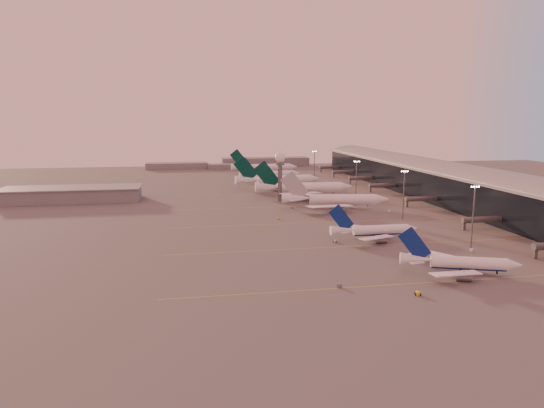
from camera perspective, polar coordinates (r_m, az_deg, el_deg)
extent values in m
plane|color=#514F4F|center=(182.02, 6.63, -5.96)|extent=(700.00, 700.00, 0.00)
cube|color=gold|center=(163.08, 20.52, -8.48)|extent=(180.00, 0.25, 0.02)
cube|color=gold|center=(201.32, 14.04, -4.62)|extent=(180.00, 0.25, 0.02)
cube|color=gold|center=(241.90, 9.72, -1.99)|extent=(180.00, 0.25, 0.02)
cube|color=gold|center=(283.82, 6.67, -0.11)|extent=(180.00, 0.25, 0.02)
cube|color=gold|center=(331.34, 4.20, 1.41)|extent=(180.00, 0.25, 0.02)
cube|color=black|center=(322.30, 19.60, 2.21)|extent=(36.00, 360.00, 18.00)
cylinder|color=gray|center=(321.27, 19.70, 3.80)|extent=(10.08, 360.00, 10.08)
cube|color=gray|center=(321.25, 19.70, 3.84)|extent=(40.00, 362.00, 0.80)
cube|color=#55585C|center=(199.32, 28.57, -5.08)|extent=(1.20, 1.20, 4.40)
cylinder|color=#55585C|center=(240.68, 23.71, -1.68)|extent=(22.00, 2.80, 2.80)
cube|color=#55585C|center=(235.76, 21.65, -2.34)|extent=(1.20, 1.20, 4.40)
cylinder|color=#55585C|center=(289.74, 17.40, 0.60)|extent=(22.00, 2.80, 2.80)
cube|color=#55585C|center=(285.67, 15.59, 0.09)|extent=(1.20, 1.20, 4.40)
cylinder|color=#55585C|center=(339.79, 13.08, 2.16)|extent=(22.00, 2.80, 2.80)
cube|color=#55585C|center=(336.33, 11.50, 1.74)|extent=(1.20, 1.20, 4.40)
cylinder|color=#55585C|center=(378.42, 10.60, 3.05)|extent=(22.00, 2.80, 2.80)
cube|color=#55585C|center=(375.32, 9.16, 2.68)|extent=(1.20, 1.20, 4.40)
cylinder|color=#55585C|center=(417.71, 8.58, 3.76)|extent=(22.00, 2.80, 2.80)
cube|color=#55585C|center=(414.90, 7.26, 3.43)|extent=(1.20, 1.20, 4.40)
cylinder|color=#55585C|center=(455.57, 6.98, 4.33)|extent=(22.00, 2.80, 2.80)
cube|color=#55585C|center=(453.00, 5.76, 4.03)|extent=(1.20, 1.20, 4.40)
cube|color=slate|center=(318.40, -22.48, 1.03)|extent=(80.00, 25.00, 8.00)
cube|color=gray|center=(317.82, -22.53, 1.78)|extent=(82.00, 27.00, 0.60)
cylinder|color=#55585C|center=(295.36, 0.95, 2.52)|extent=(2.60, 2.60, 22.00)
cylinder|color=#55585C|center=(294.05, 0.95, 4.74)|extent=(5.20, 5.20, 1.20)
sphere|color=white|center=(293.70, 0.95, 5.50)|extent=(6.40, 6.40, 6.40)
cylinder|color=#55585C|center=(293.42, 0.96, 6.22)|extent=(0.16, 0.16, 2.00)
cylinder|color=#55585C|center=(203.22, 22.58, -1.35)|extent=(0.56, 0.56, 25.00)
cube|color=#55585C|center=(201.32, 22.81, 2.00)|extent=(3.60, 0.25, 0.25)
sphere|color=#FFEABF|center=(200.57, 22.44, 1.88)|extent=(0.56, 0.56, 0.56)
sphere|color=#FFEABF|center=(201.11, 22.69, 1.88)|extent=(0.56, 0.56, 0.56)
sphere|color=#FFEABF|center=(201.65, 22.92, 1.89)|extent=(0.56, 0.56, 0.56)
sphere|color=#FFEABF|center=(202.19, 23.16, 1.89)|extent=(0.56, 0.56, 0.56)
cylinder|color=#55585C|center=(249.17, 15.23, 1.08)|extent=(0.56, 0.56, 25.00)
cube|color=#55585C|center=(247.63, 15.36, 3.82)|extent=(3.60, 0.25, 0.25)
sphere|color=#FFEABF|center=(247.03, 15.04, 3.73)|extent=(0.56, 0.56, 0.56)
sphere|color=#FFEABF|center=(247.45, 15.25, 3.73)|extent=(0.56, 0.56, 0.56)
sphere|color=#FFEABF|center=(247.88, 15.46, 3.73)|extent=(0.56, 0.56, 0.56)
sphere|color=#FFEABF|center=(248.31, 15.67, 3.73)|extent=(0.56, 0.56, 0.56)
cylinder|color=#55585C|center=(297.54, 9.87, 2.72)|extent=(0.56, 0.56, 25.00)
cube|color=#55585C|center=(296.25, 9.94, 5.02)|extent=(3.60, 0.25, 0.25)
sphere|color=#FFEABF|center=(295.78, 9.66, 4.94)|extent=(0.56, 0.56, 0.56)
sphere|color=#FFEABF|center=(296.12, 9.84, 4.94)|extent=(0.56, 0.56, 0.56)
sphere|color=#FFEABF|center=(296.46, 10.03, 4.94)|extent=(0.56, 0.56, 0.56)
sphere|color=#FFEABF|center=(296.80, 10.21, 4.94)|extent=(0.56, 0.56, 0.56)
cylinder|color=#55585C|center=(382.30, 5.00, 4.46)|extent=(0.56, 0.56, 25.00)
cube|color=#55585C|center=(381.30, 5.03, 6.25)|extent=(3.60, 0.25, 0.25)
sphere|color=#FFEABF|center=(380.94, 4.81, 6.19)|extent=(0.56, 0.56, 0.56)
sphere|color=#FFEABF|center=(381.19, 4.96, 6.19)|extent=(0.56, 0.56, 0.56)
sphere|color=#FFEABF|center=(381.45, 5.10, 6.19)|extent=(0.56, 0.56, 0.56)
sphere|color=#FFEABF|center=(381.72, 5.25, 6.19)|extent=(0.56, 0.56, 0.56)
cube|color=slate|center=(489.72, -11.11, 4.44)|extent=(60.00, 18.00, 6.00)
cube|color=slate|center=(505.96, -0.82, 4.98)|extent=(90.00, 20.00, 9.00)
cube|color=slate|center=(481.47, -5.15, 4.44)|extent=(40.00, 15.00, 5.00)
cylinder|color=white|center=(170.67, 22.09, -6.62)|extent=(23.47, 11.64, 4.00)
cylinder|color=navy|center=(170.92, 22.07, -6.90)|extent=(22.65, 10.43, 2.88)
cone|color=white|center=(174.32, 26.62, -6.61)|extent=(5.62, 5.29, 4.00)
cone|color=white|center=(167.63, 16.50, -6.40)|extent=(10.62, 7.07, 4.00)
cube|color=white|center=(160.46, 20.80, -7.84)|extent=(17.38, 6.38, 1.26)
cylinder|color=slate|center=(163.77, 21.59, -8.21)|extent=(5.15, 3.97, 2.60)
cube|color=slate|center=(163.43, 21.62, -7.83)|extent=(0.39, 0.35, 1.60)
cube|color=white|center=(178.97, 19.59, -5.92)|extent=(14.37, 15.20, 1.26)
cylinder|color=slate|center=(177.81, 20.60, -6.70)|extent=(5.15, 3.97, 2.60)
cube|color=slate|center=(177.50, 20.62, -6.35)|extent=(0.39, 0.35, 1.60)
cube|color=navy|center=(166.26, 16.42, -4.76)|extent=(10.46, 4.03, 11.92)
cube|color=white|center=(163.28, 16.70, -6.82)|extent=(4.71, 2.20, 0.26)
cube|color=white|center=(171.94, 16.34, -5.94)|extent=(4.40, 4.44, 0.26)
cylinder|color=black|center=(173.64, 24.93, -7.48)|extent=(0.53, 0.53, 1.05)
cylinder|color=black|center=(173.19, 21.25, -7.25)|extent=(1.27, 0.88, 1.16)
cylinder|color=black|center=(168.87, 21.56, -7.71)|extent=(1.27, 0.88, 1.16)
cylinder|color=white|center=(208.61, 12.63, -3.12)|extent=(23.64, 4.18, 4.02)
cylinder|color=navy|center=(208.82, 12.62, -3.36)|extent=(23.16, 3.05, 2.89)
cone|color=white|center=(214.29, 16.13, -2.92)|extent=(4.60, 4.05, 4.02)
cone|color=white|center=(202.81, 8.25, -3.21)|extent=(9.93, 4.09, 4.02)
cube|color=white|center=(197.73, 12.15, -4.04)|extent=(16.97, 11.42, 1.26)
cylinder|color=slate|center=(201.34, 12.65, -4.35)|extent=(4.59, 2.64, 2.61)
cube|color=slate|center=(201.07, 12.66, -4.03)|extent=(0.32, 0.27, 1.61)
cube|color=white|center=(215.69, 10.21, -2.79)|extent=(16.91, 11.60, 1.26)
cylinder|color=slate|center=(214.96, 11.13, -3.37)|extent=(4.59, 2.64, 2.61)
cube|color=slate|center=(214.70, 11.14, -3.07)|extent=(0.32, 0.27, 1.61)
cube|color=navy|center=(201.58, 8.15, -1.84)|extent=(11.04, 0.45, 11.98)
cube|color=white|center=(198.58, 8.66, -3.48)|extent=(4.86, 3.52, 0.26)
cube|color=white|center=(207.03, 7.87, -2.90)|extent=(4.86, 3.57, 0.26)
cylinder|color=black|center=(212.76, 14.85, -3.72)|extent=(0.53, 0.53, 1.06)
cylinder|color=black|center=(210.63, 11.89, -3.72)|extent=(1.17, 0.54, 1.16)
cylinder|color=black|center=(206.44, 12.36, -4.02)|extent=(1.17, 0.54, 1.16)
cylinder|color=white|center=(273.06, 8.30, 0.29)|extent=(37.32, 12.03, 5.76)
cylinder|color=white|center=(273.29, 8.29, 0.03)|extent=(36.31, 10.32, 4.15)
cone|color=white|center=(277.15, 12.81, 0.29)|extent=(8.02, 6.91, 5.76)
cone|color=white|center=(270.35, 2.81, 0.45)|extent=(16.23, 8.34, 5.76)
cube|color=white|center=(257.09, 6.81, -0.51)|extent=(27.06, 14.04, 1.71)
cylinder|color=slate|center=(261.63, 7.67, -0.87)|extent=(7.68, 4.92, 3.75)
cube|color=slate|center=(261.38, 7.68, -0.58)|extent=(0.31, 0.28, 2.30)
cube|color=white|center=(287.08, 6.08, 0.62)|extent=(24.65, 21.11, 1.71)
cylinder|color=slate|center=(284.45, 7.04, 0.04)|extent=(7.68, 4.92, 3.75)
cube|color=slate|center=(284.22, 7.05, 0.30)|extent=(0.31, 0.28, 2.30)
cube|color=#A6A9AE|center=(269.24, 2.66, 1.87)|extent=(15.79, 3.07, 17.10)
cube|color=white|center=(263.28, 2.82, 0.21)|extent=(7.60, 4.55, 0.23)
cube|color=white|center=(277.34, 2.67, 0.72)|extent=(7.35, 6.36, 0.23)
cylinder|color=black|center=(276.08, 11.16, -0.43)|extent=(0.46, 0.46, 0.93)
cylinder|color=black|center=(275.25, 7.61, -0.35)|extent=(1.09, 0.63, 1.02)
cylinder|color=black|center=(271.27, 7.72, -0.50)|extent=(1.09, 0.63, 1.02)
cylinder|color=white|center=(313.90, 4.59, 1.74)|extent=(39.48, 8.15, 6.33)
cylinder|color=white|center=(314.11, 4.59, 1.48)|extent=(38.61, 6.34, 4.56)
cone|color=white|center=(319.54, 8.70, 1.80)|extent=(7.88, 6.67, 6.33)
cone|color=white|center=(309.24, -0.46, 1.79)|extent=(16.73, 7.09, 6.33)
cube|color=white|center=(296.19, 3.42, 1.03)|extent=(28.56, 18.15, 1.87)
cylinder|color=slate|center=(301.31, 4.17, 0.68)|extent=(7.78, 4.46, 4.11)
cube|color=slate|center=(301.06, 4.17, 0.96)|extent=(0.34, 0.29, 2.53)
cube|color=white|center=(328.28, 2.34, 1.94)|extent=(27.86, 20.20, 1.87)
cylinder|color=slate|center=(325.72, 3.29, 1.40)|extent=(7.78, 4.46, 4.11)
cube|color=slate|center=(325.49, 3.29, 1.66)|extent=(0.34, 0.29, 2.53)
cube|color=#03352C|center=(308.14, -0.62, 3.18)|extent=(17.40, 1.19, 18.72)
cube|color=white|center=(301.73, -0.34, 1.61)|extent=(8.10, 5.62, 0.27)
cube|color=white|center=(316.65, -0.68, 2.02)|extent=(8.03, 6.14, 0.27)
cylinder|color=black|center=(317.90, 7.21, 1.08)|extent=(0.55, 0.55, 1.09)
cylinder|color=black|center=(316.17, 3.93, 1.10)|extent=(1.22, 0.60, 1.20)
cylinder|color=black|center=(311.53, 4.10, 0.96)|extent=(1.22, 0.60, 1.20)
cylinder|color=white|center=(352.72, 1.42, 2.70)|extent=(39.60, 10.31, 6.32)
cylinder|color=white|center=(352.90, 1.41, 2.47)|extent=(38.64, 8.47, 4.55)
cone|color=white|center=(360.33, 4.97, 2.82)|extent=(8.19, 7.06, 6.32)
cone|color=white|center=(345.40, -2.99, 2.66)|extent=(16.99, 7.97, 6.32)
cube|color=white|center=(334.46, 0.68, 2.10)|extent=(27.27, 21.33, 1.87)
cylinder|color=slate|center=(339.90, 1.26, 1.79)|extent=(7.96, 4.86, 4.11)
cube|color=slate|center=(339.69, 1.26, 2.04)|extent=(0.35, 0.30, 2.53)
cube|color=white|center=(365.86, -0.80, 2.80)|extent=(28.82, 16.80, 1.87)
cylinder|color=slate|center=(363.76, 0.09, 2.34)|extent=(7.96, 4.86, 4.11)
cube|color=slate|center=(363.56, 0.09, 2.58)|extent=(0.35, 0.30, 2.53)
cube|color=#03352C|center=(344.31, -3.14, 3.90)|extent=(17.32, 2.17, 18.69)
cube|color=white|center=(338.00, -2.75, 2.53)|extent=(7.94, 6.42, 0.27)
cube|color=white|center=(352.65, -3.32, 2.84)|extent=(8.10, 5.27, 0.27)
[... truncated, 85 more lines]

